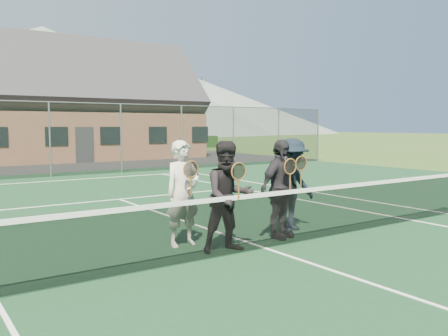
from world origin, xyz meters
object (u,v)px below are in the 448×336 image
Objects in this scene: clubhouse at (70,95)px; player_c at (280,189)px; player_a at (183,193)px; tennis_net at (266,218)px; player_d at (291,185)px; player_b at (229,196)px.

clubhouse is 8.67× the size of player_c.
clubhouse is 8.67× the size of player_a.
tennis_net is at bearing -42.65° from player_a.
player_c and player_d have the same top height.
player_b reaches higher than tennis_net.
player_a is at bearing 121.22° from player_b.
player_c reaches higher than tennis_net.
tennis_net is at bearing -99.46° from clubhouse.
player_c is (1.28, 0.22, 0.00)m from player_b.
tennis_net is 6.49× the size of player_d.
player_c is at bearing -149.28° from player_d.
player_d is (2.32, -0.15, -0.00)m from player_a.
player_b is (-4.59, -23.77, -3.07)m from clubhouse.
player_a is 1.80m from player_c.
player_d is at bearing 31.77° from tennis_net.
player_a is at bearing 163.64° from player_c.
clubhouse is at bearing 82.01° from player_c.
player_a and player_d have the same top height.
player_b is at bearing -58.78° from player_a.
player_b is (0.44, -0.72, -0.00)m from player_a.
player_a is 1.00× the size of player_c.
tennis_net is 6.49× the size of player_c.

